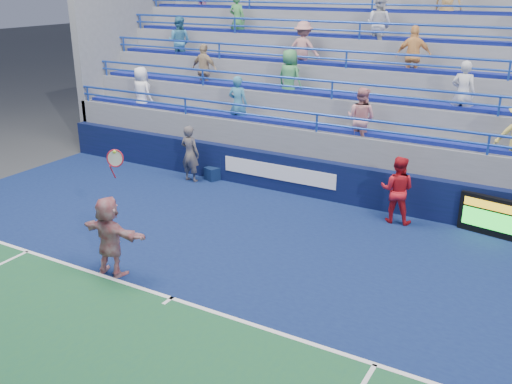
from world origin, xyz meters
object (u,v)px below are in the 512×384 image
Objects in this scene: judge_chair at (213,173)px; line_judge at (190,154)px; ball_girl at (397,190)px; tennis_player at (110,236)px; serve_speed_board at (489,216)px.

line_judge is (-0.53, -0.42, 0.64)m from judge_chair.
ball_girl is at bearing -4.07° from judge_chair.
line_judge and ball_girl have the same top height.
tennis_player is at bearing -75.83° from judge_chair.
line_judge is at bearing -177.78° from serve_speed_board.
tennis_player is at bearing 46.62° from ball_girl.
tennis_player is at bearing -137.45° from serve_speed_board.
serve_speed_board is 8.05m from judge_chair.
judge_chair is 0.93m from line_judge.
line_judge is (-8.58, -0.33, 0.38)m from serve_speed_board.
line_judge is at bearing 110.08° from tennis_player.
ball_girl is (4.33, 5.65, 0.00)m from tennis_player.
serve_speed_board is 8.60m from line_judge.
tennis_player reaches higher than serve_speed_board.
judge_chair is (-8.05, 0.09, -0.26)m from serve_speed_board.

